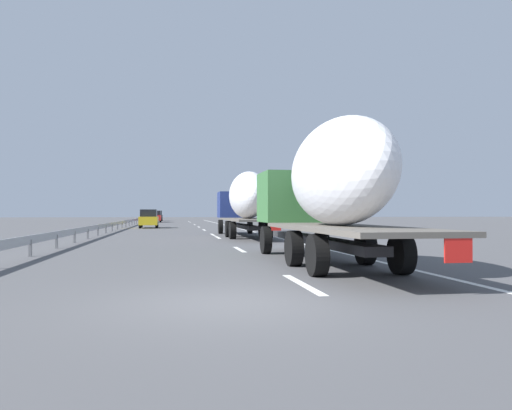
# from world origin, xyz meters

# --- Properties ---
(ground_plane) EXTENTS (260.00, 260.00, 0.00)m
(ground_plane) POSITION_xyz_m (40.00, 0.00, 0.00)
(ground_plane) COLOR #4C4C4F
(lane_stripe_0) EXTENTS (3.20, 0.20, 0.01)m
(lane_stripe_0) POSITION_xyz_m (2.00, -1.80, 0.00)
(lane_stripe_0) COLOR white
(lane_stripe_0) RESTS_ON ground_plane
(lane_stripe_1) EXTENTS (3.20, 0.20, 0.01)m
(lane_stripe_1) POSITION_xyz_m (12.48, -1.80, 0.00)
(lane_stripe_1) COLOR white
(lane_stripe_1) RESTS_ON ground_plane
(lane_stripe_2) EXTENTS (3.20, 0.20, 0.01)m
(lane_stripe_2) POSITION_xyz_m (22.95, -1.80, 0.00)
(lane_stripe_2) COLOR white
(lane_stripe_2) RESTS_ON ground_plane
(lane_stripe_3) EXTENTS (3.20, 0.20, 0.01)m
(lane_stripe_3) POSITION_xyz_m (26.96, -1.80, 0.00)
(lane_stripe_3) COLOR white
(lane_stripe_3) RESTS_ON ground_plane
(lane_stripe_4) EXTENTS (3.20, 0.20, 0.01)m
(lane_stripe_4) POSITION_xyz_m (36.90, -1.80, 0.00)
(lane_stripe_4) COLOR white
(lane_stripe_4) RESTS_ON ground_plane
(lane_stripe_5) EXTENTS (3.20, 0.20, 0.01)m
(lane_stripe_5) POSITION_xyz_m (46.32, -1.80, 0.00)
(lane_stripe_5) COLOR white
(lane_stripe_5) RESTS_ON ground_plane
(lane_stripe_6) EXTENTS (3.20, 0.20, 0.01)m
(lane_stripe_6) POSITION_xyz_m (57.28, -1.80, 0.00)
(lane_stripe_6) COLOR white
(lane_stripe_6) RESTS_ON ground_plane
(lane_stripe_7) EXTENTS (3.20, 0.20, 0.01)m
(lane_stripe_7) POSITION_xyz_m (74.21, -1.80, 0.00)
(lane_stripe_7) COLOR white
(lane_stripe_7) RESTS_ON ground_plane
(lane_stripe_8) EXTENTS (3.20, 0.20, 0.01)m
(lane_stripe_8) POSITION_xyz_m (81.71, -1.80, 0.00)
(lane_stripe_8) COLOR white
(lane_stripe_8) RESTS_ON ground_plane
(edge_line_right) EXTENTS (110.00, 0.20, 0.01)m
(edge_line_right) POSITION_xyz_m (45.00, -5.50, 0.00)
(edge_line_right) COLOR white
(edge_line_right) RESTS_ON ground_plane
(truck_lead) EXTENTS (14.35, 2.55, 4.10)m
(truck_lead) POSITION_xyz_m (23.52, -3.60, 2.35)
(truck_lead) COLOR navy
(truck_lead) RESTS_ON ground_plane
(truck_trailing) EXTENTS (12.53, 2.55, 4.19)m
(truck_trailing) POSITION_xyz_m (5.97, -3.60, 2.39)
(truck_trailing) COLOR #387038
(truck_trailing) RESTS_ON ground_plane
(car_yellow_coupe) EXTENTS (4.18, 1.85, 1.89)m
(car_yellow_coupe) POSITION_xyz_m (43.73, 3.42, 0.95)
(car_yellow_coupe) COLOR gold
(car_yellow_coupe) RESTS_ON ground_plane
(car_black_suv) EXTENTS (4.38, 1.80, 1.94)m
(car_black_suv) POSITION_xyz_m (87.38, 3.83, 0.97)
(car_black_suv) COLOR black
(car_black_suv) RESTS_ON ground_plane
(car_red_compact) EXTENTS (4.34, 1.81, 1.87)m
(car_red_compact) POSITION_xyz_m (74.04, 3.77, 0.94)
(car_red_compact) COLOR red
(car_red_compact) RESTS_ON ground_plane
(road_sign) EXTENTS (0.10, 0.90, 3.24)m
(road_sign) POSITION_xyz_m (43.24, -6.70, 2.24)
(road_sign) COLOR gray
(road_sign) RESTS_ON ground_plane
(tree_0) EXTENTS (2.74, 2.74, 6.77)m
(tree_0) POSITION_xyz_m (60.41, -11.25, 4.10)
(tree_0) COLOR #472D19
(tree_0) RESTS_ON ground_plane
(tree_1) EXTENTS (3.44, 3.44, 6.83)m
(tree_1) POSITION_xyz_m (29.95, -11.64, 4.22)
(tree_1) COLOR #472D19
(tree_1) RESTS_ON ground_plane
(tree_2) EXTENTS (2.78, 2.78, 5.35)m
(tree_2) POSITION_xyz_m (78.21, -12.35, 3.39)
(tree_2) COLOR #472D19
(tree_2) RESTS_ON ground_plane
(guardrail_median) EXTENTS (94.00, 0.10, 0.76)m
(guardrail_median) POSITION_xyz_m (43.00, 6.00, 0.58)
(guardrail_median) COLOR #9EA0A5
(guardrail_median) RESTS_ON ground_plane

